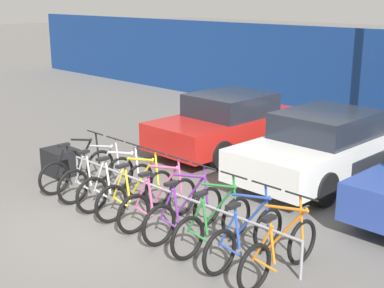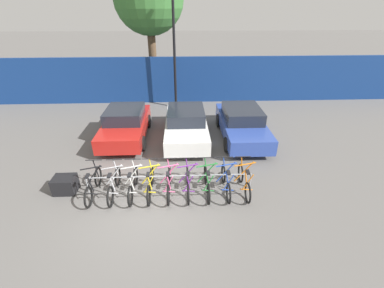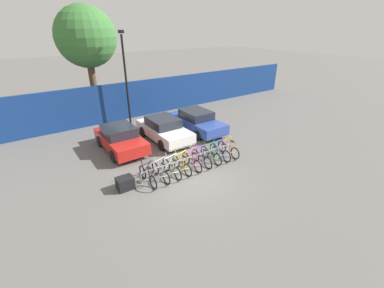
{
  "view_description": "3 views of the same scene",
  "coord_description": "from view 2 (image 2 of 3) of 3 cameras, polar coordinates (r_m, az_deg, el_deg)",
  "views": [
    {
      "loc": [
        6.76,
        -4.83,
        3.66
      ],
      "look_at": [
        -0.3,
        2.14,
        0.88
      ],
      "focal_mm": 50.0,
      "sensor_mm": 36.0,
      "label": 1
    },
    {
      "loc": [
        1.02,
        -6.11,
        5.4
      ],
      "look_at": [
        1.36,
        1.88,
        1.06
      ],
      "focal_mm": 24.0,
      "sensor_mm": 36.0,
      "label": 2
    },
    {
      "loc": [
        -5.82,
        -8.57,
        6.48
      ],
      "look_at": [
        1.2,
        1.42,
        0.81
      ],
      "focal_mm": 24.0,
      "sensor_mm": 36.0,
      "label": 3
    }
  ],
  "objects": [
    {
      "name": "bicycle_white",
      "position": [
        8.47,
        -13.0,
        -8.69
      ],
      "size": [
        0.68,
        1.71,
        1.05
      ],
      "rotation": [
        0.0,
        0.0,
        -0.06
      ],
      "color": "black",
      "rests_on": "ground"
    },
    {
      "name": "bicycle_blue",
      "position": [
        8.43,
        7.54,
        -8.31
      ],
      "size": [
        0.68,
        1.71,
        1.05
      ],
      "rotation": [
        0.0,
        0.0,
        -0.02
      ],
      "color": "black",
      "rests_on": "ground"
    },
    {
      "name": "lamp_post",
      "position": [
        14.74,
        -3.97,
        20.91
      ],
      "size": [
        0.24,
        0.44,
        6.22
      ],
      "color": "black",
      "rests_on": "ground"
    },
    {
      "name": "car_blue",
      "position": [
        11.84,
        11.0,
        4.56
      ],
      "size": [
        1.91,
        4.38,
        1.4
      ],
      "color": "#2D479E",
      "rests_on": "ground"
    },
    {
      "name": "bicycle_orange",
      "position": [
        8.55,
        11.51,
        -8.12
      ],
      "size": [
        0.68,
        1.71,
        1.05
      ],
      "rotation": [
        0.0,
        0.0,
        -0.07
      ],
      "color": "black",
      "rests_on": "ground"
    },
    {
      "name": "hoarding_wall",
      "position": [
        16.15,
        -6.15,
        13.91
      ],
      "size": [
        36.0,
        0.16,
        2.74
      ],
      "primitive_type": "cube",
      "color": "navy",
      "rests_on": "ground"
    },
    {
      "name": "bike_rack",
      "position": [
        8.38,
        -5.02,
        -7.38
      ],
      "size": [
        5.37,
        0.04,
        0.57
      ],
      "color": "gray",
      "rests_on": "ground"
    },
    {
      "name": "cargo_crate",
      "position": [
        9.37,
        -26.36,
        -8.07
      ],
      "size": [
        0.7,
        0.56,
        0.55
      ],
      "primitive_type": "cube",
      "color": "black",
      "rests_on": "ground"
    },
    {
      "name": "car_white",
      "position": [
        11.52,
        -1.32,
        4.39
      ],
      "size": [
        1.91,
        4.25,
        1.4
      ],
      "color": "silver",
      "rests_on": "ground"
    },
    {
      "name": "bicycle_silver",
      "position": [
        8.6,
        -16.94,
        -8.64
      ],
      "size": [
        0.68,
        1.71,
        1.05
      ],
      "rotation": [
        0.0,
        0.0,
        -0.07
      ],
      "color": "black",
      "rests_on": "ground"
    },
    {
      "name": "bicycle_black",
      "position": [
        8.79,
        -21.09,
        -8.54
      ],
      "size": [
        0.68,
        1.71,
        1.05
      ],
      "rotation": [
        0.0,
        0.0,
        0.05
      ],
      "color": "black",
      "rests_on": "ground"
    },
    {
      "name": "bicycle_pink",
      "position": [
        8.33,
        -5.16,
        -8.68
      ],
      "size": [
        0.68,
        1.71,
        1.05
      ],
      "rotation": [
        0.0,
        0.0,
        -0.01
      ],
      "color": "black",
      "rests_on": "ground"
    },
    {
      "name": "car_red",
      "position": [
        11.94,
        -14.54,
        4.33
      ],
      "size": [
        1.91,
        4.0,
        1.4
      ],
      "color": "red",
      "rests_on": "ground"
    },
    {
      "name": "bicycle_green",
      "position": [
        8.35,
        3.33,
        -8.48
      ],
      "size": [
        0.68,
        1.71,
        1.05
      ],
      "rotation": [
        0.0,
        0.0,
        -0.02
      ],
      "color": "black",
      "rests_on": "ground"
    },
    {
      "name": "bicycle_yellow",
      "position": [
        8.39,
        -9.24,
        -8.7
      ],
      "size": [
        0.68,
        1.71,
        1.05
      ],
      "rotation": [
        0.0,
        0.0,
        0.07
      ],
      "color": "black",
      "rests_on": "ground"
    },
    {
      "name": "bicycle_purple",
      "position": [
        8.32,
        -0.94,
        -8.6
      ],
      "size": [
        0.68,
        1.71,
        1.05
      ],
      "rotation": [
        0.0,
        0.0,
        -0.06
      ],
      "color": "black",
      "rests_on": "ground"
    },
    {
      "name": "ground_plane",
      "position": [
        8.21,
        -9.16,
        -13.02
      ],
      "size": [
        120.0,
        120.0,
        0.0
      ],
      "primitive_type": "plane",
      "color": "#605E5B"
    }
  ]
}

